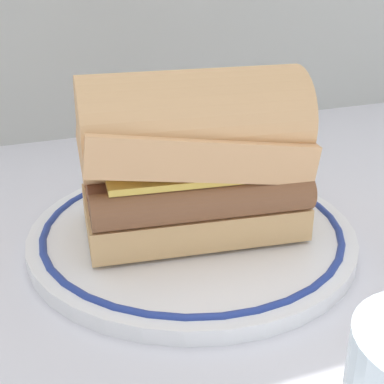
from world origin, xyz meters
name	(u,v)px	position (x,y,z in m)	size (l,w,h in m)	color
ground_plane	(220,253)	(0.00, 0.00, 0.00)	(1.50, 1.50, 0.00)	silver
plate	(192,233)	(-0.01, 0.03, 0.01)	(0.27, 0.27, 0.01)	white
sausage_sandwich	(192,154)	(-0.01, 0.03, 0.08)	(0.18, 0.13, 0.13)	#E3AF70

